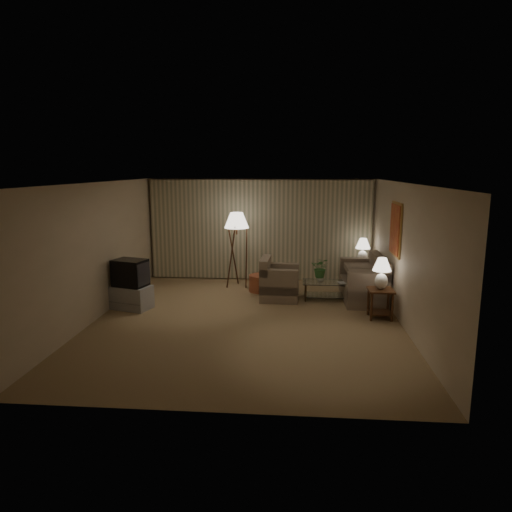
{
  "coord_description": "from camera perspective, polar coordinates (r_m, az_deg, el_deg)",
  "views": [
    {
      "loc": [
        0.89,
        -8.61,
        2.97
      ],
      "look_at": [
        0.13,
        0.6,
        1.19
      ],
      "focal_mm": 32.0,
      "sensor_mm": 36.0,
      "label": 1
    }
  ],
  "objects": [
    {
      "name": "vase",
      "position": [
        10.53,
        8.06,
        -2.76
      ],
      "size": [
        0.19,
        0.19,
        0.17
      ],
      "primitive_type": "imported",
      "rotation": [
        0.0,
        0.0,
        -0.22
      ],
      "color": "white",
      "rests_on": "coffee_table"
    },
    {
      "name": "tv_cabinet",
      "position": [
        10.18,
        -15.3,
        -4.98
      ],
      "size": [
        1.09,
        0.95,
        0.5
      ],
      "primitive_type": "cube",
      "rotation": [
        0.0,
        0.0,
        -0.29
      ],
      "color": "#A5A5A8",
      "rests_on": "ground"
    },
    {
      "name": "table_lamp_near",
      "position": [
        9.35,
        15.45,
        -1.79
      ],
      "size": [
        0.37,
        0.37,
        0.64
      ],
      "color": "white",
      "rests_on": "side_table_near"
    },
    {
      "name": "side_table_near",
      "position": [
        9.49,
        15.28,
        -5.16
      ],
      "size": [
        0.5,
        0.5,
        0.6
      ],
      "color": "#371A0F",
      "rests_on": "ground"
    },
    {
      "name": "armchair",
      "position": [
        10.5,
        2.98,
        -3.37
      ],
      "size": [
        0.97,
        0.92,
        0.76
      ],
      "rotation": [
        0.0,
        0.0,
        1.53
      ],
      "color": "#816F5C",
      "rests_on": "ground"
    },
    {
      "name": "coffee_table",
      "position": [
        10.59,
        8.84,
        -3.94
      ],
      "size": [
        1.1,
        0.6,
        0.41
      ],
      "color": "silver",
      "rests_on": "ground"
    },
    {
      "name": "crt_tv",
      "position": [
        10.05,
        -15.45,
        -2.04
      ],
      "size": [
        0.93,
        0.84,
        0.57
      ],
      "primitive_type": "cube",
      "rotation": [
        0.0,
        0.0,
        -0.29
      ],
      "color": "black",
      "rests_on": "tv_cabinet"
    },
    {
      "name": "room_shell",
      "position": [
        10.23,
        -0.19,
        4.06
      ],
      "size": [
        6.04,
        7.02,
        2.72
      ],
      "color": "beige",
      "rests_on": "ground"
    },
    {
      "name": "ground",
      "position": [
        9.15,
        -1.14,
        -8.02
      ],
      "size": [
        7.0,
        7.0,
        0.0
      ],
      "primitive_type": "plane",
      "color": "#967D52",
      "rests_on": "ground"
    },
    {
      "name": "book",
      "position": [
        10.48,
        10.26,
        -3.32
      ],
      "size": [
        0.2,
        0.24,
        0.02
      ],
      "primitive_type": "imported",
      "rotation": [
        0.0,
        0.0,
        0.23
      ],
      "color": "olive",
      "rests_on": "coffee_table"
    },
    {
      "name": "flowers",
      "position": [
        10.46,
        8.1,
        -1.1
      ],
      "size": [
        0.48,
        0.43,
        0.45
      ],
      "primitive_type": "imported",
      "rotation": [
        0.0,
        0.0,
        -0.22
      ],
      "color": "#3C7B37",
      "rests_on": "vase"
    },
    {
      "name": "sofa",
      "position": [
        10.75,
        13.2,
        -3.21
      ],
      "size": [
        1.8,
        0.91,
        0.8
      ],
      "rotation": [
        0.0,
        0.0,
        -1.57
      ],
      "color": "#816F5C",
      "rests_on": "ground"
    },
    {
      "name": "ottoman",
      "position": [
        11.18,
        0.68,
        -3.41
      ],
      "size": [
        0.65,
        0.65,
        0.4
      ],
      "primitive_type": "cylinder",
      "rotation": [
        0.0,
        0.0,
        0.08
      ],
      "color": "#AE623A",
      "rests_on": "ground"
    },
    {
      "name": "table_lamp_far",
      "position": [
        11.81,
        13.21,
        0.92
      ],
      "size": [
        0.37,
        0.37,
        0.64
      ],
      "color": "white",
      "rests_on": "side_table_far"
    },
    {
      "name": "side_table_far",
      "position": [
        11.92,
        13.09,
        -1.78
      ],
      "size": [
        0.56,
        0.47,
        0.6
      ],
      "color": "#371A0F",
      "rests_on": "ground"
    },
    {
      "name": "floor_lamp",
      "position": [
        11.47,
        -2.41,
        0.97
      ],
      "size": [
        0.61,
        0.61,
        1.89
      ],
      "color": "#371A0F",
      "rests_on": "ground"
    }
  ]
}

